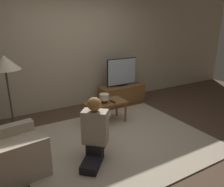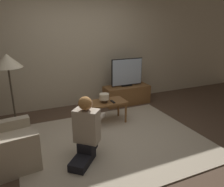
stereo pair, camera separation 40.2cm
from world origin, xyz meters
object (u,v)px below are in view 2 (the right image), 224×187
(armchair, at_px, (1,148))
(table_lamp, at_px, (104,97))
(floor_lamp, at_px, (8,65))
(person_kneeling, at_px, (86,129))
(coffee_table, at_px, (106,104))
(tv, at_px, (127,72))

(armchair, relative_size, table_lamp, 5.16)
(floor_lamp, distance_m, armchair, 1.40)
(table_lamp, bearing_deg, person_kneeling, -124.48)
(coffee_table, bearing_deg, table_lamp, -141.43)
(floor_lamp, bearing_deg, coffee_table, -12.35)
(person_kneeling, bearing_deg, armchair, 27.38)
(table_lamp, bearing_deg, floor_lamp, 166.24)
(tv, xyz_separation_m, person_kneeling, (-1.56, -1.78, -0.30))
(tv, bearing_deg, armchair, -150.24)
(tv, relative_size, floor_lamp, 0.56)
(coffee_table, distance_m, armchair, 1.91)
(person_kneeling, height_order, table_lamp, person_kneeling)
(person_kneeling, bearing_deg, tv, -89.95)
(coffee_table, bearing_deg, person_kneeling, -125.18)
(floor_lamp, xyz_separation_m, person_kneeling, (0.90, -1.32, -0.74))
(armchair, distance_m, table_lamp, 1.88)
(coffee_table, height_order, floor_lamp, floor_lamp)
(coffee_table, relative_size, floor_lamp, 0.56)
(tv, distance_m, floor_lamp, 2.53)
(tv, relative_size, coffee_table, 0.99)
(armchair, height_order, table_lamp, armchair)
(coffee_table, bearing_deg, armchair, -158.25)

